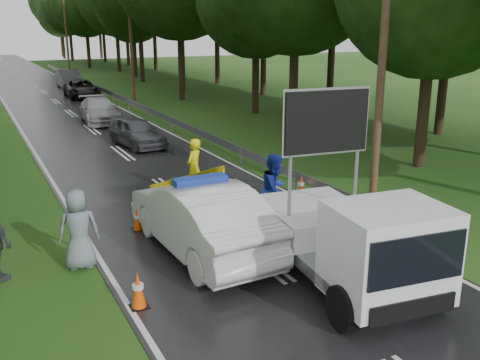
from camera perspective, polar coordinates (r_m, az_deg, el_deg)
ground at (r=12.81m, az=1.80°, el=-8.28°), size 160.00×160.00×0.00m
road at (r=40.94m, az=-19.05°, el=7.89°), size 7.00×140.00×0.02m
guardrail at (r=41.22m, az=-13.92°, el=9.11°), size 0.12×60.06×0.70m
utility_pole_near at (r=16.33m, az=15.13°, el=14.82°), size 1.40×0.24×10.00m
utility_pole_mid at (r=39.71m, az=-11.60°, el=15.54°), size 1.40×0.24×10.00m
utility_pole_far at (r=65.11m, az=-18.09°, el=15.23°), size 1.40×0.24×10.00m
police_sedan at (r=12.85m, az=-4.18°, el=-4.05°), size 2.02×5.29×1.89m
work_truck at (r=11.27m, az=11.85°, el=-6.20°), size 2.78×5.22×3.98m
barrier at (r=15.44m, az=-5.36°, el=-0.48°), size 2.69×1.06×1.18m
officer at (r=16.95m, az=-4.92°, el=1.25°), size 0.82×0.79×1.90m
civilian at (r=14.55m, az=3.75°, el=-1.05°), size 1.23×1.18×2.00m
bystander_right at (r=12.51m, az=-16.84°, el=-5.04°), size 0.99×0.73×1.85m
queue_car_first at (r=24.69m, az=-10.93°, el=5.04°), size 2.01×3.98×1.30m
queue_car_second at (r=31.41m, az=-14.79°, el=7.19°), size 2.19×4.76×1.35m
queue_car_third at (r=42.69m, az=-16.52°, el=9.30°), size 2.33×4.83×1.33m
queue_car_fourth at (r=49.97m, az=-17.80°, el=10.25°), size 1.67×4.73×1.56m
cone_near_left at (r=10.73m, az=-10.81°, el=-11.50°), size 0.36×0.36×0.76m
cone_center at (r=12.35m, az=-1.42°, el=-7.64°), size 0.31×0.31×0.65m
cone_far at (r=16.63m, az=-2.33°, el=-1.26°), size 0.31×0.31×0.66m
cone_left_mid at (r=14.58m, az=-10.90°, el=-4.14°), size 0.30×0.30×0.64m
cone_right at (r=17.15m, az=6.55°, el=-0.70°), size 0.34×0.34×0.72m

